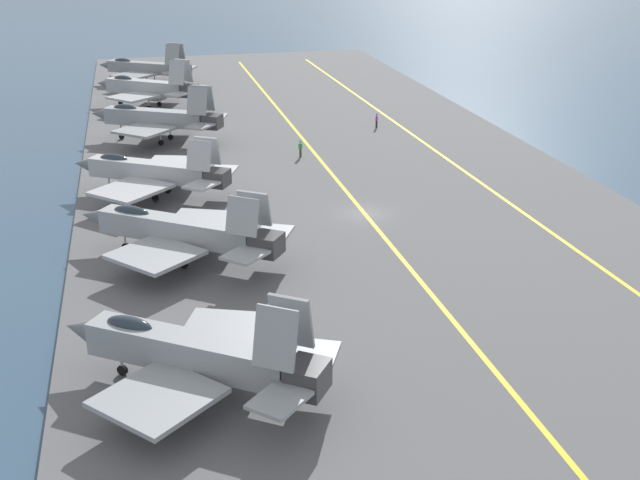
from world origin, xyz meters
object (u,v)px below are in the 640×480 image
object	(u,v)px
parked_jet_fourth	(180,230)
parked_jet_eighth	(146,68)
parked_jet_seventh	(148,87)
parked_jet_third	(193,353)
parked_jet_sixth	(157,118)
parked_jet_fifth	(152,172)
crew_purple_vest	(377,120)
crew_green_vest	(300,148)

from	to	relation	value
parked_jet_fourth	parked_jet_eighth	size ratio (longest dim) A/B	1.06
parked_jet_seventh	parked_jet_fourth	bearing A→B (deg)	-179.36
parked_jet_third	parked_jet_sixth	bearing A→B (deg)	-0.55
parked_jet_fourth	parked_jet_fifth	world-z (taller)	parked_jet_fourth
parked_jet_third	crew_purple_vest	size ratio (longest dim) A/B	8.67
parked_jet_sixth	parked_jet_seventh	distance (m)	17.93
parked_jet_eighth	crew_purple_vest	xyz separation A→B (m)	(-32.82, -25.96, -1.62)
parked_jet_seventh	parked_jet_eighth	size ratio (longest dim) A/B	0.98
parked_jet_fifth	parked_jet_third	bearing A→B (deg)	-178.58
parked_jet_third	parked_jet_fifth	size ratio (longest dim) A/B	0.99
parked_jet_sixth	parked_jet_seventh	xyz separation A→B (m)	(17.92, 0.48, -0.07)
parked_jet_sixth	crew_green_vest	world-z (taller)	parked_jet_sixth
parked_jet_third	parked_jet_sixth	distance (m)	52.19
parked_jet_fourth	crew_green_vest	size ratio (longest dim) A/B	8.79
parked_jet_third	parked_jet_eighth	xyz separation A→B (m)	(85.70, -0.22, 0.19)
parked_jet_sixth	crew_purple_vest	size ratio (longest dim) A/B	8.97
parked_jet_third	parked_jet_fourth	distance (m)	17.94
parked_jet_fifth	parked_jet_seventh	world-z (taller)	parked_jet_seventh
parked_jet_fourth	parked_jet_sixth	size ratio (longest dim) A/B	1.02
crew_green_vest	crew_purple_vest	xyz separation A→B (m)	(10.26, -11.47, -0.04)
parked_jet_third	crew_green_vest	size ratio (longest dim) A/B	8.33
parked_jet_third	parked_jet_seventh	xyz separation A→B (m)	(70.11, -0.02, 0.31)
parked_jet_third	crew_green_vest	xyz separation A→B (m)	(42.61, -14.72, -1.39)
parked_jet_sixth	parked_jet_eighth	xyz separation A→B (m)	(33.51, 0.28, -0.18)
parked_jet_third	parked_jet_fifth	world-z (taller)	parked_jet_third
parked_jet_fourth	crew_purple_vest	size ratio (longest dim) A/B	9.16
crew_green_vest	parked_jet_third	bearing A→B (deg)	160.95
parked_jet_fourth	crew_purple_vest	bearing A→B (deg)	-36.22
parked_jet_third	parked_jet_seventh	bearing A→B (deg)	-0.01
crew_green_vest	crew_purple_vest	distance (m)	15.39
parked_jet_fourth	parked_jet_eighth	bearing A→B (deg)	0.31
parked_jet_fourth	parked_jet_third	bearing A→B (deg)	178.10
parked_jet_eighth	crew_green_vest	bearing A→B (deg)	-161.41
parked_jet_third	parked_jet_fifth	xyz separation A→B (m)	(33.27, 0.83, -0.06)
parked_jet_sixth	crew_green_vest	bearing A→B (deg)	-123.97
parked_jet_fifth	parked_jet_seventh	xyz separation A→B (m)	(36.84, -0.84, 0.37)
parked_jet_eighth	crew_green_vest	xyz separation A→B (m)	(-43.08, -14.49, -1.58)
parked_jet_third	crew_purple_vest	bearing A→B (deg)	-26.35
parked_jet_seventh	crew_green_vest	world-z (taller)	parked_jet_seventh
parked_jet_seventh	crew_purple_vest	xyz separation A→B (m)	(-17.24, -26.17, -1.74)
parked_jet_eighth	crew_purple_vest	bearing A→B (deg)	-141.66
parked_jet_seventh	crew_green_vest	bearing A→B (deg)	-151.87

